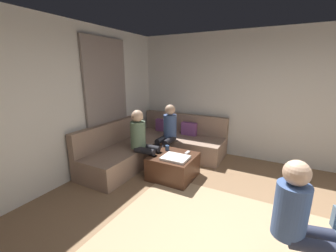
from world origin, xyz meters
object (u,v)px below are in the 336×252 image
Objects in this scene: ottoman at (173,166)px; person_on_couch_side at (142,139)px; person_on_couch_back at (168,131)px; sectional_couch at (155,146)px; coffee_mug at (167,148)px; game_remote at (187,153)px; person_on_armchair at (302,219)px.

ottoman is 0.63× the size of person_on_couch_side.
person_on_couch_back is at bearing 125.15° from ottoman.
sectional_couch reaches higher than coffee_mug.
sectional_couch is 0.95m from ottoman.
coffee_mug is at bearing 140.71° from ottoman.
person_on_couch_back is (-0.63, 0.43, 0.23)m from game_remote.
game_remote is 0.13× the size of person_on_armchair.
person_on_couch_side is at bearing 79.37° from person_on_couch_back.
person_on_armchair is (2.10, -1.42, 0.17)m from coffee_mug.
coffee_mug is 0.08× the size of person_on_armchair.
ottoman is at bearing -135.53° from person_on_armchair.
person_on_couch_side is (-0.59, -0.09, 0.45)m from ottoman.
sectional_couch is 0.48m from person_on_couch_back.
person_on_armchair reaches higher than sectional_couch.
person_on_armchair is at bearing 65.06° from person_on_couch_side.
person_on_couch_back is (-0.45, 0.65, 0.45)m from ottoman.
sectional_couch is at bearing -167.81° from person_on_couch_side.
ottoman is 0.91m from person_on_couch_back.
coffee_mug is 0.56m from person_on_couch_back.
ottoman is 0.38m from coffee_mug.
sectional_couch is 0.69m from coffee_mug.
game_remote reaches higher than ottoman.
person_on_couch_side is at bearing -77.81° from sectional_couch.
game_remote is (0.92, -0.37, 0.15)m from sectional_couch.
person_on_couch_back is at bearing 169.37° from person_on_couch_side.
sectional_couch is at bearing 141.74° from coffee_mug.
person_on_couch_back is at bearing -141.04° from person_on_armchair.
person_on_couch_back reaches higher than ottoman.
game_remote is at bearing 5.71° from coffee_mug.
sectional_couch reaches higher than game_remote.
person_on_couch_back is at bearing 116.75° from coffee_mug.
person_on_couch_side reaches higher than ottoman.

